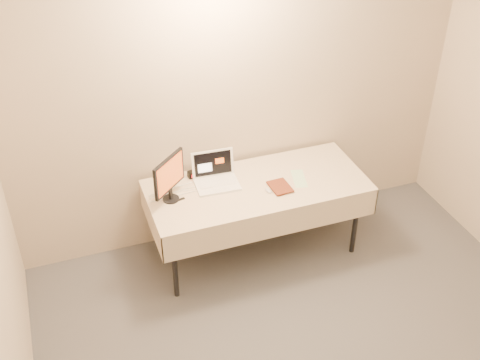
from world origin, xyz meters
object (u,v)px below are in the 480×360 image
object	(u,v)px
table	(257,191)
book	(272,179)
monitor	(169,176)
laptop	(215,176)

from	to	relation	value
table	book	size ratio (longest dim) A/B	8.61
table	monitor	distance (m)	0.79
monitor	book	bearing A→B (deg)	-52.97
monitor	book	distance (m)	0.84
table	monitor	bearing A→B (deg)	176.93
table	monitor	world-z (taller)	monitor
table	laptop	xyz separation A→B (m)	(-0.32, 0.16, 0.12)
table	book	distance (m)	0.22
table	laptop	bearing A→B (deg)	153.82
monitor	table	bearing A→B (deg)	-45.36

